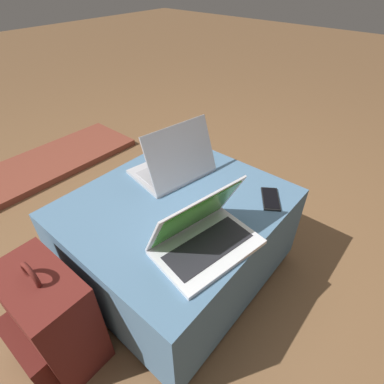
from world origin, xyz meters
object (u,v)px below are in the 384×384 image
Objects in this scene: laptop_far at (174,165)px; cell_phone at (271,199)px; laptop_near at (203,236)px; backpack at (51,321)px.

laptop_far is 2.36× the size of cell_phone.
cell_phone is (0.38, -0.06, -0.04)m from laptop_near.
backpack reaches higher than cell_phone.
backpack is (-0.73, -0.06, -0.28)m from laptop_far.
laptop_far reaches higher than cell_phone.
cell_phone is 0.96m from backpack.
cell_phone is at bearing 115.90° from laptop_far.
laptop_far is at bearing 65.93° from laptop_near.
backpack is (-0.47, 0.32, -0.28)m from laptop_near.
backpack is at bearing 31.61° from cell_phone.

